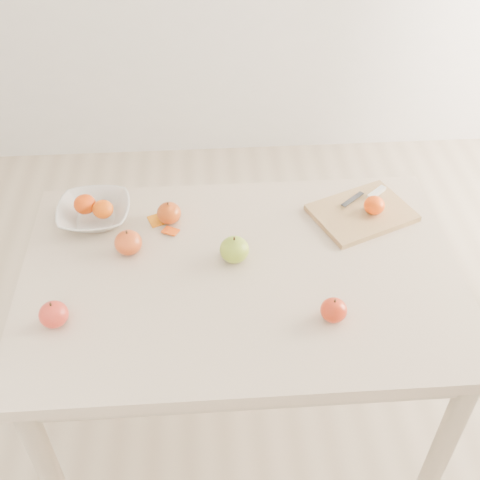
{
  "coord_description": "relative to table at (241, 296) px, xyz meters",
  "views": [
    {
      "loc": [
        -0.08,
        -1.16,
        1.91
      ],
      "look_at": [
        0.0,
        0.05,
        0.82
      ],
      "focal_mm": 45.0,
      "sensor_mm": 36.0,
      "label": 1
    }
  ],
  "objects": [
    {
      "name": "board_tangerine",
      "position": [
        0.41,
        0.2,
        0.14
      ],
      "size": [
        0.06,
        0.06,
        0.05
      ],
      "primitive_type": "ellipsoid",
      "color": "#E84E08",
      "rests_on": "cutting_board"
    },
    {
      "name": "apple_red_b",
      "position": [
        -0.31,
        0.1,
        0.13
      ],
      "size": [
        0.08,
        0.08,
        0.07
      ],
      "primitive_type": "ellipsoid",
      "color": "maroon",
      "rests_on": "table"
    },
    {
      "name": "ground",
      "position": [
        0.0,
        0.0,
        -0.65
      ],
      "size": [
        3.5,
        3.5,
        0.0
      ],
      "primitive_type": "plane",
      "color": "#C6B293",
      "rests_on": "ground"
    },
    {
      "name": "cutting_board",
      "position": [
        0.38,
        0.21,
        0.11
      ],
      "size": [
        0.34,
        0.3,
        0.02
      ],
      "primitive_type": "cube",
      "rotation": [
        0.0,
        0.0,
        0.4
      ],
      "color": "tan",
      "rests_on": "table"
    },
    {
      "name": "orange_peel_a",
      "position": [
        -0.23,
        0.23,
        0.1
      ],
      "size": [
        0.07,
        0.07,
        0.01
      ],
      "primitive_type": "cube",
      "rotation": [
        0.21,
        0.0,
        0.42
      ],
      "color": "orange",
      "rests_on": "table"
    },
    {
      "name": "apple_red_a",
      "position": [
        -0.2,
        0.22,
        0.13
      ],
      "size": [
        0.07,
        0.07,
        0.06
      ],
      "primitive_type": "ellipsoid",
      "color": "#981C09",
      "rests_on": "table"
    },
    {
      "name": "table",
      "position": [
        0.0,
        0.0,
        0.0
      ],
      "size": [
        1.2,
        0.8,
        0.75
      ],
      "color": "beige",
      "rests_on": "ground"
    },
    {
      "name": "bowl_tangerine_far",
      "position": [
        -0.39,
        0.23,
        0.15
      ],
      "size": [
        0.06,
        0.06,
        0.05
      ],
      "primitive_type": "ellipsoid",
      "color": "#E04A07",
      "rests_on": "fruit_bowl"
    },
    {
      "name": "apple_red_d",
      "position": [
        -0.47,
        -0.15,
        0.13
      ],
      "size": [
        0.07,
        0.07,
        0.07
      ],
      "primitive_type": "ellipsoid",
      "color": "#A40919",
      "rests_on": "table"
    },
    {
      "name": "paring_knife",
      "position": [
        0.43,
        0.28,
        0.12
      ],
      "size": [
        0.16,
        0.1,
        0.01
      ],
      "color": "white",
      "rests_on": "cutting_board"
    },
    {
      "name": "bowl_tangerine_near",
      "position": [
        -0.44,
        0.26,
        0.15
      ],
      "size": [
        0.07,
        0.07,
        0.06
      ],
      "primitive_type": "ellipsoid",
      "color": "#CA4207",
      "rests_on": "fruit_bowl"
    },
    {
      "name": "orange_peel_b",
      "position": [
        -0.19,
        0.18,
        0.1
      ],
      "size": [
        0.06,
        0.05,
        0.01
      ],
      "primitive_type": "cube",
      "rotation": [
        -0.14,
        0.0,
        -0.47
      ],
      "color": "#E75110",
      "rests_on": "table"
    },
    {
      "name": "apple_green",
      "position": [
        -0.02,
        0.05,
        0.14
      ],
      "size": [
        0.08,
        0.08,
        0.07
      ],
      "primitive_type": "ellipsoid",
      "color": "olive",
      "rests_on": "table"
    },
    {
      "name": "fruit_bowl",
      "position": [
        -0.42,
        0.25,
        0.13
      ],
      "size": [
        0.21,
        0.21,
        0.05
      ],
      "primitive_type": "imported",
      "color": "silver",
      "rests_on": "table"
    },
    {
      "name": "apple_red_e",
      "position": [
        0.22,
        -0.18,
        0.13
      ],
      "size": [
        0.07,
        0.07,
        0.06
      ],
      "primitive_type": "ellipsoid",
      "color": "maroon",
      "rests_on": "table"
    }
  ]
}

